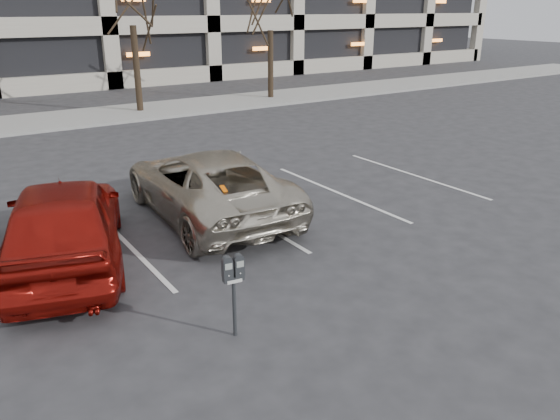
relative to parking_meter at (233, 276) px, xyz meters
The scene contains 6 objects.
ground 2.46m from the parking_meter, 58.54° to the left, with size 140.00×140.00×0.00m, color #28282B.
sidewalk 18.00m from the parking_meter, 86.22° to the left, with size 80.00×4.00×0.12m, color gray.
stall_lines 4.35m from the parking_meter, 92.91° to the left, with size 16.90×5.20×0.00m.
parking_meter is the anchor object (origin of this frame).
suv_silver 5.00m from the parking_meter, 67.48° to the left, with size 2.84×5.58×1.51m.
car_red 4.02m from the parking_meter, 110.41° to the left, with size 1.97×4.90×1.67m, color maroon.
Camera 1 is at (-4.42, -7.96, 4.48)m, focal length 35.00 mm.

